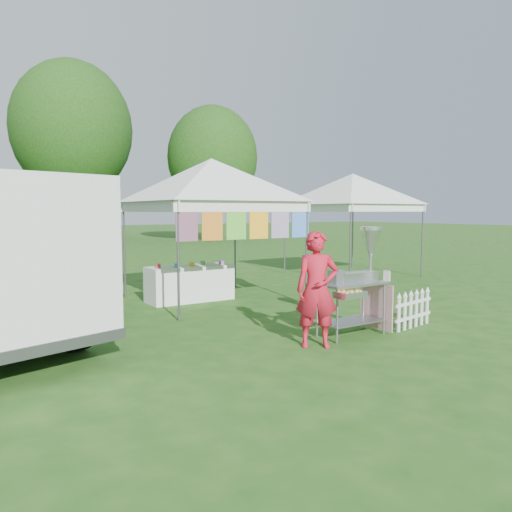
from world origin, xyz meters
TOP-DOWN VIEW (x-y plane):
  - ground at (0.00, 0.00)m, footprint 120.00×120.00m
  - canopy_main at (0.00, 3.49)m, footprint 4.24×4.24m
  - canopy_right at (5.50, 5.00)m, footprint 4.24×4.24m
  - tree_mid at (3.00, 28.00)m, footprint 7.60×7.60m
  - tree_right at (10.00, 22.00)m, footprint 5.60×5.60m
  - donut_cart at (0.52, -0.33)m, footprint 1.19×0.82m
  - vendor at (-0.50, -0.52)m, footprint 0.71×0.65m
  - picket_fence at (1.58, -0.50)m, footprint 1.07×0.21m
  - display_table at (-0.41, 3.73)m, footprint 1.80×0.70m

SIDE VIEW (x-z plane):
  - ground at x=0.00m, z-range 0.00..0.00m
  - picket_fence at x=1.58m, z-range 0.01..0.57m
  - display_table at x=-0.41m, z-range 0.00..0.75m
  - vendor at x=-0.50m, z-range 0.00..1.63m
  - donut_cart at x=0.52m, z-range 0.15..1.81m
  - canopy_main at x=0.00m, z-range 1.26..4.71m
  - canopy_right at x=5.50m, z-range 1.27..4.72m
  - tree_right at x=10.00m, z-range 0.97..9.39m
  - tree_mid at x=3.00m, z-range 1.38..12.90m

